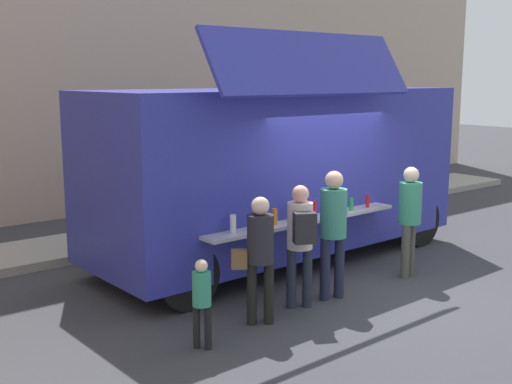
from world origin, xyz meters
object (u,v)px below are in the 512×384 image
Objects in this scene: customer_rear_waiting at (259,250)px; child_near_queue at (202,296)px; customer_front_ordering at (333,223)px; customer_extra_browsing at (410,212)px; customer_mid_with_backpack at (301,234)px; food_truck_main at (280,168)px; trash_bin at (341,187)px.

customer_rear_waiting is 1.54× the size of child_near_queue.
customer_front_ordering is at bearing -29.80° from child_near_queue.
customer_extra_browsing is (3.02, 0.08, 0.06)m from customer_rear_waiting.
customer_front_ordering is 0.61m from customer_mid_with_backpack.
food_truck_main is at bearing -0.28° from child_near_queue.
customer_mid_with_backpack is (-1.32, -1.97, -0.55)m from food_truck_main.
child_near_queue is (-1.74, -0.27, -0.39)m from customer_mid_with_backpack.
customer_mid_with_backpack is (-5.22, -4.29, 0.51)m from trash_bin.
child_near_queue is at bearing -145.43° from food_truck_main.
customer_extra_browsing reaches higher than customer_mid_with_backpack.
food_truck_main is 2.44m from customer_mid_with_backpack.
food_truck_main is at bearing -149.26° from trash_bin.
customer_mid_with_backpack is 2.25m from customer_extra_browsing.
food_truck_main is at bearing -11.99° from customer_rear_waiting.
food_truck_main is 2.15m from customer_front_ordering.
customer_front_ordering is 1.11× the size of customer_rear_waiting.
customer_extra_browsing is (1.64, -0.01, -0.05)m from customer_front_ordering.
trash_bin is 8.33m from child_near_queue.
food_truck_main reaches higher than trash_bin.
customer_rear_waiting is (-5.99, -4.38, 0.45)m from trash_bin.
customer_rear_waiting is (-0.77, -0.09, -0.06)m from customer_mid_with_backpack.
customer_extra_browsing is at bearing -79.53° from customer_front_ordering.
child_near_queue is (-3.06, -2.24, -0.94)m from food_truck_main.
customer_mid_with_backpack is at bearing -27.63° from child_near_queue.
customer_rear_waiting is 1.04m from child_near_queue.
food_truck_main reaches higher than customer_rear_waiting.
customer_mid_with_backpack reaches higher than trash_bin.
food_truck_main is 3.94× the size of customer_mid_with_backpack.
food_truck_main is 6.39× the size of trash_bin.
customer_front_ordering is (-0.71, -1.97, -0.49)m from food_truck_main.
trash_bin is at bearing -3.28° from child_near_queue.
child_near_queue is (-6.96, -4.57, 0.12)m from trash_bin.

